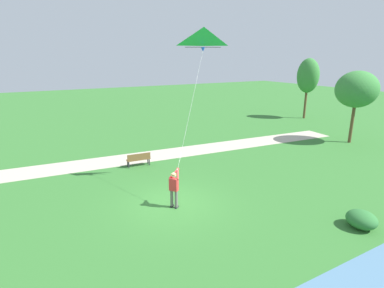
% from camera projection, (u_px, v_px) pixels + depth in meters
% --- Properties ---
extents(ground_plane, '(120.00, 120.00, 0.00)m').
position_uv_depth(ground_plane, '(173.00, 204.00, 14.60)').
color(ground_plane, '#33702D').
extents(walkway_path, '(4.93, 32.09, 0.02)m').
position_uv_depth(walkway_path, '(153.00, 156.00, 21.71)').
color(walkway_path, '#B7AD99').
rests_on(walkway_path, ground).
extents(person_kite_flyer, '(0.55, 0.62, 1.83)m').
position_uv_depth(person_kite_flyer, '(174.00, 186.00, 13.97)').
color(person_kite_flyer, '#232328').
rests_on(person_kite_flyer, ground).
extents(flying_kite, '(2.03, 3.17, 6.34)m').
position_uv_depth(flying_kite, '(204.00, 40.00, 14.68)').
color(flying_kite, green).
extents(park_bench_near_walkway, '(0.56, 1.53, 0.88)m').
position_uv_depth(park_bench_near_walkway, '(139.00, 159.00, 19.50)').
color(park_bench_near_walkway, brown).
rests_on(park_bench_near_walkway, ground).
extents(tree_horizon_far, '(2.56, 2.16, 6.72)m').
position_uv_depth(tree_horizon_far, '(308.00, 76.00, 34.00)').
color(tree_horizon_far, brown).
rests_on(tree_horizon_far, ground).
extents(tree_treeline_left, '(3.12, 3.43, 5.79)m').
position_uv_depth(tree_treeline_left, '(357.00, 90.00, 24.02)').
color(tree_treeline_left, brown).
rests_on(tree_treeline_left, ground).
extents(lakeside_shrub, '(1.23, 1.12, 0.73)m').
position_uv_depth(lakeside_shrub, '(362.00, 219.00, 12.46)').
color(lakeside_shrub, '#2D7033').
rests_on(lakeside_shrub, ground).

